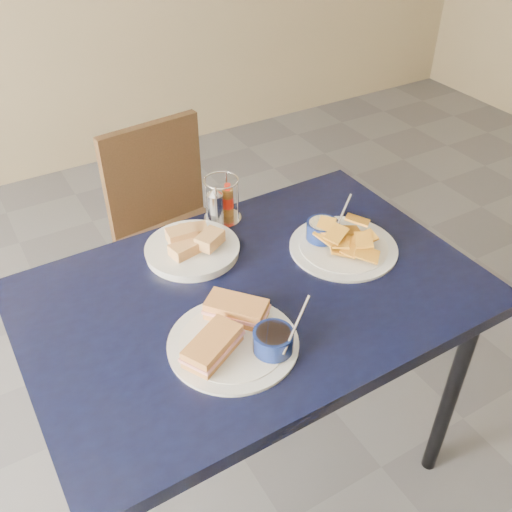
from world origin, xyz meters
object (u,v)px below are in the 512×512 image
bread_basket (192,247)px  condiment_caddy (220,203)px  chair_far (171,219)px  plantain_plate (338,241)px  dining_table (254,311)px  sandwich_plate (237,335)px

bread_basket → condiment_caddy: 0.18m
chair_far → plantain_plate: size_ratio=2.81×
dining_table → condiment_caddy: (0.08, 0.32, 0.13)m
dining_table → bread_basket: size_ratio=4.53×
dining_table → plantain_plate: bearing=8.1°
condiment_caddy → sandwich_plate: bearing=-113.5°
dining_table → bread_basket: bread_basket is taller
dining_table → bread_basket: bearing=107.0°
dining_table → condiment_caddy: size_ratio=8.36×
chair_far → bread_basket: bearing=-105.6°
bread_basket → condiment_caddy: bearing=37.0°
dining_table → chair_far: 0.82m
plantain_plate → bread_basket: plantain_plate is taller
sandwich_plate → plantain_plate: size_ratio=1.06×
sandwich_plate → condiment_caddy: (0.20, 0.46, 0.03)m
sandwich_plate → bread_basket: 0.36m
chair_far → sandwich_plate: 0.99m
chair_far → sandwich_plate: (-0.22, -0.92, 0.30)m
dining_table → sandwich_plate: size_ratio=3.63×
bread_basket → sandwich_plate: bearing=-99.2°
chair_far → plantain_plate: (0.20, -0.74, 0.29)m
plantain_plate → condiment_caddy: 0.36m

